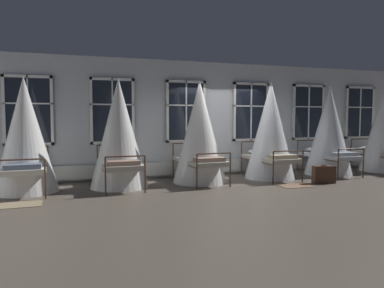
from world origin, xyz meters
The scene contains 12 objects.
ground centered at (0.00, 0.00, 0.00)m, with size 28.96×28.96×0.00m, color brown.
back_wall_with_windows centered at (0.00, 1.37, 1.62)m, with size 15.48×0.10×3.24m, color silver.
window_bank centered at (0.00, 1.25, 1.03)m, with size 11.36×0.10×2.63m.
cot_first centered at (-5.09, 0.24, 1.25)m, with size 1.38×1.85×2.57m.
cot_second centered at (-3.04, 0.19, 1.26)m, with size 1.38×1.85×2.60m.
cot_third centered at (-1.00, 0.20, 1.27)m, with size 1.38×1.86×2.60m.
cot_fourth centered at (1.06, 0.21, 1.29)m, with size 1.38×1.85×2.66m.
cot_fifth centered at (3.04, 0.25, 1.26)m, with size 1.38×1.85×2.58m.
cot_sixth centered at (5.10, 0.25, 1.30)m, with size 1.38×1.85×2.67m.
rug_first centered at (-5.10, -1.06, 0.01)m, with size 0.80×0.56×0.01m, color #8E7A5B.
rug_fourth centered at (1.02, -1.06, 0.01)m, with size 0.80×0.56×0.01m, color brown.
suitcase_dark centered at (1.92, -0.97, 0.22)m, with size 0.59×0.31×0.47m.
Camera 1 is at (-4.22, -8.65, 1.64)m, focal length 34.54 mm.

